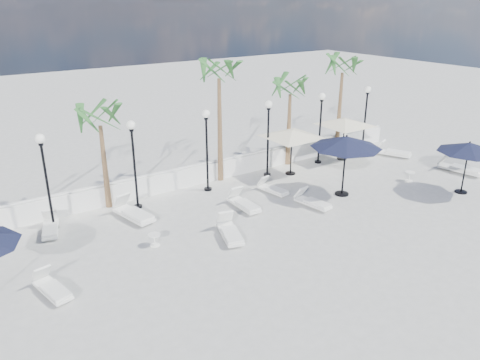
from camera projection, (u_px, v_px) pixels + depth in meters
ground at (299, 247)px, 17.01m from camera, size 100.00×100.00×0.00m
balustrade at (197, 175)px, 22.63m from camera, size 26.00×0.30×1.01m
lamppost_1 at (45, 169)px, 17.46m from camera, size 0.36×0.36×3.84m
lamppost_2 at (133, 153)px, 19.29m from camera, size 0.36×0.36×3.84m
lamppost_3 at (207, 139)px, 21.12m from camera, size 0.36×0.36×3.84m
lamppost_4 at (268, 128)px, 22.95m from camera, size 0.36×0.36×3.84m
lamppost_5 at (321, 118)px, 24.78m from camera, size 0.36×0.36×3.84m
lamppost_6 at (366, 110)px, 26.61m from camera, size 0.36×0.36×3.84m
palm_1 at (100, 122)px, 18.93m from camera, size 2.60×2.60×4.70m
palm_2 at (219, 76)px, 21.41m from camera, size 2.60×2.60×6.10m
palm_3 at (290, 92)px, 24.09m from camera, size 2.60×2.60×4.90m
palm_4 at (343, 70)px, 25.74m from camera, size 2.60×2.60×5.70m
lounger_0 at (52, 288)px, 14.22m from camera, size 0.88×1.77×0.63m
lounger_1 at (133, 213)px, 19.08m from camera, size 1.12×2.23×0.80m
lounger_2 at (50, 227)px, 17.97m from camera, size 0.98×1.80×0.64m
lounger_3 at (244, 203)px, 20.05m from camera, size 0.65×1.87×0.70m
lounger_4 at (230, 232)px, 17.59m from camera, size 1.20×2.03×0.73m
lounger_5 at (313, 202)px, 20.24m from camera, size 0.83×1.80×0.65m
lounger_6 at (273, 189)px, 21.65m from camera, size 0.77×1.67×0.60m
lounger_7 at (393, 152)px, 26.70m from camera, size 1.39×2.07×0.74m
lounger_8 at (460, 168)px, 24.15m from camera, size 1.08×2.26×0.81m
side_table_1 at (154, 239)px, 16.99m from camera, size 0.47×0.47×0.45m
side_table_2 at (410, 176)px, 23.01m from camera, size 0.49×0.49×0.48m
parasol_navy_mid at (346, 142)px, 20.63m from camera, size 3.17×3.17×2.85m
parasol_navy_right at (469, 148)px, 20.98m from camera, size 2.76×2.76×2.48m
parasol_cream_sq_a at (292, 130)px, 23.22m from camera, size 5.08×5.08×2.49m
parasol_cream_sq_b at (345, 119)px, 25.42m from camera, size 5.00×5.00×2.51m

